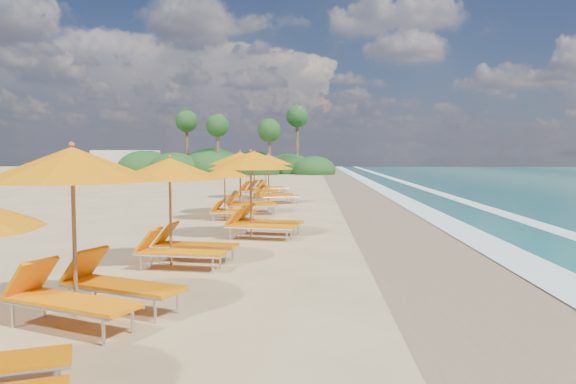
# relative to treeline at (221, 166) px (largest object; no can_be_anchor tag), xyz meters

# --- Properties ---
(ground) EXTENTS (160.00, 160.00, 0.00)m
(ground) POSITION_rel_treeline_xyz_m (9.94, -45.51, -1.00)
(ground) COLOR tan
(ground) RESTS_ON ground
(wet_sand) EXTENTS (4.00, 160.00, 0.01)m
(wet_sand) POSITION_rel_treeline_xyz_m (13.94, -45.51, -0.99)
(wet_sand) COLOR #8E7454
(wet_sand) RESTS_ON ground
(surf_foam) EXTENTS (4.00, 160.00, 0.01)m
(surf_foam) POSITION_rel_treeline_xyz_m (16.64, -45.51, -0.97)
(surf_foam) COLOR white
(surf_foam) RESTS_ON ground
(station_2) EXTENTS (3.41, 3.38, 2.63)m
(station_2) POSITION_rel_treeline_xyz_m (7.36, -55.18, 0.48)
(station_2) COLOR olive
(station_2) RESTS_ON ground
(station_3) EXTENTS (2.84, 2.69, 2.42)m
(station_3) POSITION_rel_treeline_xyz_m (7.80, -51.33, 0.36)
(station_3) COLOR olive
(station_3) RESTS_ON ground
(station_4) EXTENTS (3.08, 2.94, 2.56)m
(station_4) POSITION_rel_treeline_xyz_m (9.12, -47.28, 0.44)
(station_4) COLOR olive
(station_4) RESTS_ON ground
(station_5) EXTENTS (2.27, 2.12, 2.02)m
(station_5) POSITION_rel_treeline_xyz_m (7.64, -43.13, 0.14)
(station_5) COLOR olive
(station_5) RESTS_ON ground
(station_6) EXTENTS (3.15, 3.03, 2.57)m
(station_6) POSITION_rel_treeline_xyz_m (8.00, -41.15, 0.45)
(station_6) COLOR olive
(station_6) RESTS_ON ground
(station_7) EXTENTS (3.15, 3.10, 2.45)m
(station_7) POSITION_rel_treeline_xyz_m (8.77, -36.54, 0.37)
(station_7) COLOR olive
(station_7) RESTS_ON ground
(station_8) EXTENTS (3.36, 3.28, 2.64)m
(station_8) POSITION_rel_treeline_xyz_m (7.75, -33.60, 0.48)
(station_8) COLOR olive
(station_8) RESTS_ON ground
(station_9) EXTENTS (2.88, 2.85, 2.23)m
(station_9) POSITION_rel_treeline_xyz_m (8.02, -29.65, 0.25)
(station_9) COLOR olive
(station_9) RESTS_ON ground
(treeline) EXTENTS (25.80, 8.80, 9.74)m
(treeline) POSITION_rel_treeline_xyz_m (0.00, 0.00, 0.00)
(treeline) COLOR #163D14
(treeline) RESTS_ON ground
(beach_building) EXTENTS (7.00, 5.00, 2.80)m
(beach_building) POSITION_rel_treeline_xyz_m (-12.06, 2.49, 0.40)
(beach_building) COLOR beige
(beach_building) RESTS_ON ground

